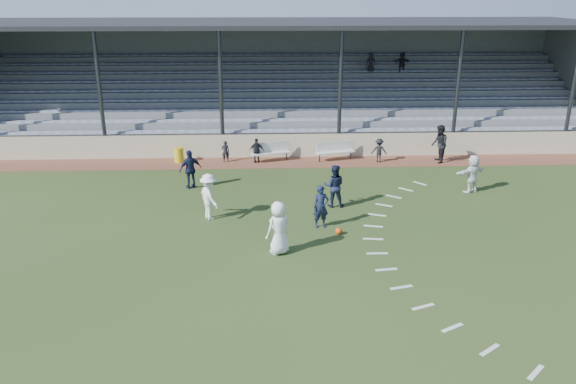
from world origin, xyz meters
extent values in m
plane|color=#293B18|center=(0.00, 0.00, 0.00)|extent=(90.00, 90.00, 0.00)
cube|color=brown|center=(0.00, 10.50, 0.01)|extent=(34.00, 2.00, 0.02)
cube|color=#B4A98A|center=(0.00, 11.55, 0.60)|extent=(34.00, 0.18, 1.20)
cube|color=beige|center=(-0.55, 10.64, 0.45)|extent=(2.03, 0.98, 0.06)
cube|color=beige|center=(-0.55, 10.86, 0.70)|extent=(1.93, 0.65, 0.54)
cylinder|color=#303238|center=(-1.36, 10.39, 0.22)|extent=(0.06, 0.06, 0.40)
cylinder|color=#303238|center=(0.26, 10.89, 0.22)|extent=(0.06, 0.06, 0.40)
cube|color=beige|center=(2.73, 10.69, 0.45)|extent=(2.04, 0.91, 0.06)
cube|color=beige|center=(2.73, 10.91, 0.70)|extent=(1.95, 0.58, 0.54)
cylinder|color=#303238|center=(1.91, 10.47, 0.22)|extent=(0.06, 0.06, 0.40)
cylinder|color=#303238|center=(3.55, 10.91, 0.22)|extent=(0.06, 0.06, 0.40)
cylinder|color=gold|center=(-5.16, 10.76, 0.40)|extent=(0.47, 0.47, 0.75)
sphere|color=#C63F0B|center=(1.77, 1.60, 0.12)|extent=(0.25, 0.25, 0.25)
imported|color=white|center=(-0.39, 0.18, 0.90)|extent=(1.05, 0.96, 1.80)
imported|color=#121931|center=(1.18, 2.27, 0.80)|extent=(0.63, 0.47, 1.59)
imported|color=#121931|center=(1.91, 4.36, 0.86)|extent=(0.89, 0.72, 1.73)
imported|color=white|center=(-2.93, 3.24, 0.89)|extent=(1.15, 1.32, 1.77)
imported|color=#121931|center=(-4.07, 6.82, 0.85)|extent=(1.08, 0.84, 1.71)
imported|color=white|center=(8.01, 5.83, 0.82)|extent=(1.59, 1.11, 1.65)
imported|color=black|center=(7.86, 10.17, 0.97)|extent=(0.78, 0.97, 1.90)
imported|color=black|center=(-2.82, 10.70, 0.56)|extent=(0.43, 0.31, 1.08)
imported|color=black|center=(-1.24, 10.54, 0.64)|extent=(0.75, 0.39, 1.23)
imported|color=black|center=(4.89, 10.38, 0.62)|extent=(0.83, 0.56, 1.20)
cube|color=slate|center=(0.00, 12.10, 0.60)|extent=(34.00, 0.80, 1.20)
cube|color=#8691A2|center=(0.00, 12.20, 1.25)|extent=(33.00, 0.28, 0.10)
cube|color=slate|center=(0.00, 12.90, 0.80)|extent=(34.00, 0.80, 1.60)
cube|color=#8691A2|center=(0.00, 13.00, 1.65)|extent=(33.00, 0.28, 0.10)
cube|color=slate|center=(0.00, 13.70, 1.00)|extent=(34.00, 0.80, 2.00)
cube|color=#8691A2|center=(0.00, 13.80, 2.05)|extent=(33.00, 0.28, 0.10)
cube|color=slate|center=(0.00, 14.50, 1.20)|extent=(34.00, 0.80, 2.40)
cube|color=#8691A2|center=(0.00, 14.60, 2.45)|extent=(33.00, 0.28, 0.10)
cube|color=slate|center=(0.00, 15.30, 1.40)|extent=(34.00, 0.80, 2.80)
cube|color=#8691A2|center=(0.00, 15.40, 2.85)|extent=(33.00, 0.28, 0.10)
cube|color=slate|center=(0.00, 16.10, 1.60)|extent=(34.00, 0.80, 3.20)
cube|color=#8691A2|center=(0.00, 16.20, 3.25)|extent=(33.00, 0.28, 0.10)
cube|color=slate|center=(0.00, 16.90, 1.80)|extent=(34.00, 0.80, 3.60)
cube|color=#8691A2|center=(0.00, 17.00, 3.65)|extent=(33.00, 0.28, 0.10)
cube|color=slate|center=(0.00, 17.70, 2.00)|extent=(34.00, 0.80, 4.00)
cube|color=#8691A2|center=(0.00, 17.80, 4.05)|extent=(33.00, 0.28, 0.10)
cube|color=slate|center=(0.00, 18.50, 2.20)|extent=(34.00, 0.80, 4.40)
cube|color=#8691A2|center=(0.00, 18.60, 4.45)|extent=(33.00, 0.28, 0.10)
cube|color=slate|center=(0.00, 19.10, 3.20)|extent=(34.00, 0.40, 6.40)
cube|color=slate|center=(16.85, 15.50, 3.20)|extent=(0.30, 7.80, 6.40)
cube|color=black|center=(0.00, 15.20, 6.50)|extent=(34.60, 9.00, 0.22)
cylinder|color=#303238|center=(-9.00, 11.65, 3.25)|extent=(0.20, 0.20, 6.50)
cylinder|color=#303238|center=(-3.00, 11.65, 3.25)|extent=(0.20, 0.20, 6.50)
cylinder|color=#303238|center=(3.00, 11.65, 3.25)|extent=(0.20, 0.20, 6.50)
cylinder|color=#303238|center=(9.00, 11.65, 3.25)|extent=(0.20, 0.20, 6.50)
cylinder|color=#303238|center=(15.00, 11.65, 3.25)|extent=(0.20, 0.20, 6.50)
cylinder|color=#303238|center=(0.00, 11.55, 1.25)|extent=(34.00, 0.05, 0.05)
imported|color=black|center=(5.48, 16.94, 4.16)|extent=(0.56, 0.37, 1.13)
imported|color=black|center=(7.33, 16.94, 4.18)|extent=(1.12, 0.50, 1.16)
cube|color=silver|center=(6.12, 7.01, 0.01)|extent=(0.54, 0.61, 0.01)
cube|color=silver|center=(5.29, 6.22, 0.01)|extent=(0.59, 0.56, 0.01)
cube|color=silver|center=(4.57, 5.34, 0.01)|extent=(0.64, 0.51, 0.01)
cube|color=silver|center=(3.96, 4.38, 0.01)|extent=(0.67, 0.44, 0.01)
cube|color=silver|center=(3.48, 3.34, 0.01)|extent=(0.70, 0.37, 0.01)
cube|color=silver|center=(3.13, 2.26, 0.01)|extent=(0.71, 0.29, 0.01)
cube|color=silver|center=(2.92, 1.14, 0.01)|extent=(0.71, 0.21, 0.01)
cube|color=silver|center=(2.85, 0.00, 0.01)|extent=(0.70, 0.12, 0.01)
cube|color=silver|center=(2.92, -1.14, 0.01)|extent=(0.71, 0.21, 0.01)
cube|color=silver|center=(3.13, -2.26, 0.01)|extent=(0.71, 0.29, 0.01)
cube|color=silver|center=(3.48, -3.34, 0.01)|extent=(0.70, 0.37, 0.01)
cube|color=silver|center=(3.96, -4.38, 0.01)|extent=(0.67, 0.44, 0.01)
cube|color=silver|center=(4.57, -5.34, 0.01)|extent=(0.64, 0.51, 0.01)
cube|color=silver|center=(5.29, -6.22, 0.01)|extent=(0.59, 0.56, 0.01)
camera|label=1|loc=(-0.76, -16.58, 8.18)|focal=35.00mm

